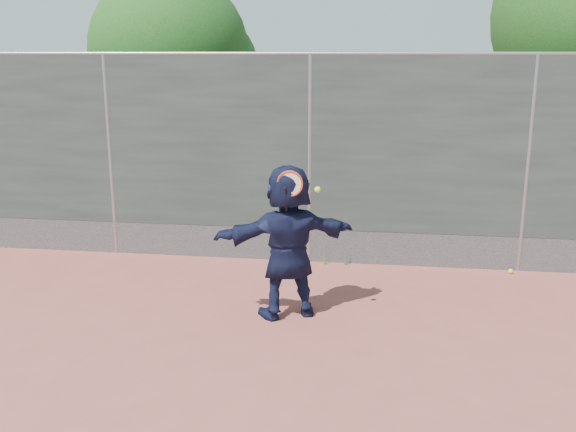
# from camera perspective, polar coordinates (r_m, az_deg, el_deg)

# --- Properties ---
(ground) EXTENTS (80.00, 80.00, 0.00)m
(ground) POSITION_cam_1_polar(r_m,az_deg,el_deg) (6.38, -1.74, -13.90)
(ground) COLOR #9E4C42
(ground) RESTS_ON ground
(player) EXTENTS (1.75, 1.17, 1.81)m
(player) POSITION_cam_1_polar(r_m,az_deg,el_deg) (7.39, 0.00, -2.27)
(player) COLOR #131836
(player) RESTS_ON ground
(ball_ground) EXTENTS (0.07, 0.07, 0.07)m
(ball_ground) POSITION_cam_1_polar(r_m,az_deg,el_deg) (9.56, 19.18, -4.66)
(ball_ground) COLOR #D0EA34
(ball_ground) RESTS_ON ground
(fence) EXTENTS (20.00, 0.06, 3.03)m
(fence) POSITION_cam_1_polar(r_m,az_deg,el_deg) (9.20, 1.93, 5.37)
(fence) COLOR #38423D
(fence) RESTS_ON ground
(swing_action) EXTENTS (0.49, 0.13, 0.51)m
(swing_action) POSITION_cam_1_polar(r_m,az_deg,el_deg) (7.02, 0.39, 2.69)
(swing_action) COLOR red
(swing_action) RESTS_ON ground
(tree_left) EXTENTS (3.15, 3.00, 4.53)m
(tree_left) POSITION_cam_1_polar(r_m,az_deg,el_deg) (12.68, -9.72, 13.82)
(tree_left) COLOR #382314
(tree_left) RESTS_ON ground
(weed_clump) EXTENTS (0.68, 0.07, 0.30)m
(weed_clump) POSITION_cam_1_polar(r_m,az_deg,el_deg) (9.40, 3.56, -3.54)
(weed_clump) COLOR #387226
(weed_clump) RESTS_ON ground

